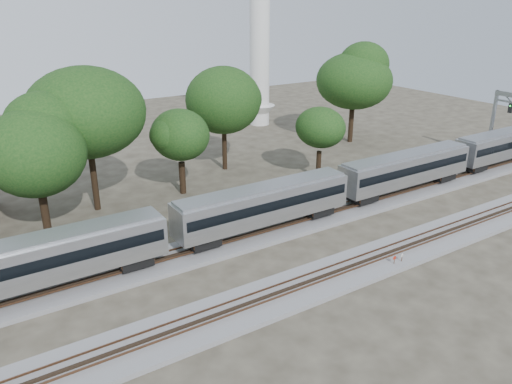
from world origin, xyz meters
The scene contains 13 objects.
ground centered at (0.00, 0.00, 0.00)m, with size 160.00×160.00×0.00m, color #383328.
track_far centered at (0.00, 6.00, 0.21)m, with size 160.00×5.00×0.73m.
track_near centered at (0.00, -4.00, 0.21)m, with size 160.00×5.00×0.73m.
train centered at (1.08, 6.00, 3.37)m, with size 96.19×3.32×4.90m.
switch_stand_red centered at (6.87, -5.56, 0.71)m, with size 0.35×0.07×1.11m.
switch_stand_white centered at (7.72, -5.64, 0.73)m, with size 0.36×0.14×1.15m.
switch_lever centered at (6.56, -6.09, 0.15)m, with size 0.50×0.30×0.30m, color #512D19.
tree_2 centered at (-17.18, 16.84, 8.60)m, with size 8.75×8.75×12.34m.
tree_3 centered at (-11.12, 21.27, 10.86)m, with size 11.05×11.05×15.58m.
tree_4 centered at (-1.01, 20.67, 7.17)m, with size 7.31×7.31×10.31m.
tree_5 centered at (7.67, 25.86, 9.42)m, with size 9.59×9.59×13.52m.
tree_6 centered at (16.06, 16.05, 6.71)m, with size 6.85×6.85×9.66m.
tree_7 centered at (31.69, 27.01, 9.79)m, with size 9.96×9.96×14.05m.
Camera 1 is at (-23.77, -31.16, 21.93)m, focal length 35.00 mm.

